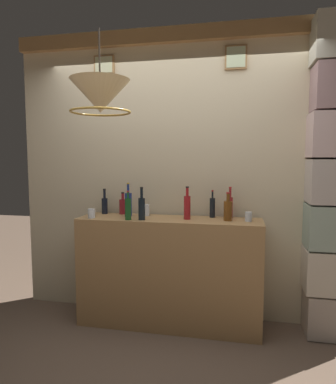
{
  "coord_description": "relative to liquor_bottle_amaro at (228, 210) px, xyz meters",
  "views": [
    {
      "loc": [
        0.62,
        -2.23,
        1.57
      ],
      "look_at": [
        0.0,
        0.76,
        1.26
      ],
      "focal_mm": 32.02,
      "sensor_mm": 36.0,
      "label": 1
    }
  ],
  "objects": [
    {
      "name": "glass_tumbler_rocks",
      "position": [
        -1.24,
        -0.12,
        -0.05
      ],
      "size": [
        0.07,
        0.07,
        0.08
      ],
      "color": "silver",
      "rests_on": "bar_shelf_unit"
    },
    {
      "name": "glass_tumbler_highball",
      "position": [
        0.18,
        0.0,
        -0.05
      ],
      "size": [
        0.06,
        0.06,
        0.08
      ],
      "color": "silver",
      "rests_on": "bar_shelf_unit"
    },
    {
      "name": "liquor_bottle_sherry",
      "position": [
        -0.88,
        -0.14,
        0.01
      ],
      "size": [
        0.06,
        0.06,
        0.26
      ],
      "color": "#184F20",
      "rests_on": "bar_shelf_unit"
    },
    {
      "name": "stone_pillar",
      "position": [
        0.9,
        0.12,
        0.27
      ],
      "size": [
        0.46,
        0.38,
        2.72
      ],
      "color": "#A59789",
      "rests_on": "ground"
    },
    {
      "name": "glass_tumbler_shot",
      "position": [
        -0.79,
        0.11,
        -0.04
      ],
      "size": [
        0.08,
        0.08,
        0.11
      ],
      "color": "silver",
      "rests_on": "bar_shelf_unit"
    },
    {
      "name": "ground_plane",
      "position": [
        -0.53,
        -0.81,
        -1.11
      ],
      "size": [
        12.0,
        12.0,
        0.0
      ],
      "primitive_type": "plane",
      "color": "brown"
    },
    {
      "name": "bar_shelf_unit",
      "position": [
        -0.53,
        -0.0,
        -0.6
      ],
      "size": [
        1.69,
        0.42,
        1.01
      ],
      "primitive_type": "cube",
      "color": "#9E7547",
      "rests_on": "ground"
    },
    {
      "name": "panelled_rear_partition",
      "position": [
        -0.53,
        0.28,
        0.37
      ],
      "size": [
        3.19,
        0.15,
        2.79
      ],
      "color": "beige",
      "rests_on": "ground"
    },
    {
      "name": "pendant_lamp",
      "position": [
        -0.9,
        -0.67,
        0.89
      ],
      "size": [
        0.44,
        0.44,
        0.59
      ],
      "color": "beige"
    },
    {
      "name": "liquor_bottle_whiskey",
      "position": [
        -0.15,
        0.14,
        0.0
      ],
      "size": [
        0.05,
        0.05,
        0.26
      ],
      "color": "black",
      "rests_on": "bar_shelf_unit"
    },
    {
      "name": "liquor_bottle_gin",
      "position": [
        -0.36,
        -0.0,
        0.02
      ],
      "size": [
        0.06,
        0.06,
        0.3
      ],
      "color": "maroon",
      "rests_on": "bar_shelf_unit"
    },
    {
      "name": "liquor_bottle_mezcal",
      "position": [
        -0.94,
        0.04,
        0.02
      ],
      "size": [
        0.07,
        0.07,
        0.32
      ],
      "color": "navy",
      "rests_on": "bar_shelf_unit"
    },
    {
      "name": "liquor_bottle_amaro",
      "position": [
        0.0,
        0.0,
        0.0
      ],
      "size": [
        0.07,
        0.07,
        0.25
      ],
      "color": "brown",
      "rests_on": "bar_shelf_unit"
    },
    {
      "name": "liquor_bottle_brandy",
      "position": [
        -1.03,
        0.16,
        -0.02
      ],
      "size": [
        0.07,
        0.07,
        0.22
      ],
      "color": "maroon",
      "rests_on": "bar_shelf_unit"
    },
    {
      "name": "liquor_bottle_rye",
      "position": [
        0.01,
        0.16,
        0.01
      ],
      "size": [
        0.05,
        0.05,
        0.29
      ],
      "color": "maroon",
      "rests_on": "bar_shelf_unit"
    },
    {
      "name": "liquor_bottle_vermouth",
      "position": [
        -0.76,
        -0.12,
        0.01
      ],
      "size": [
        0.06,
        0.06,
        0.3
      ],
      "color": "black",
      "rests_on": "bar_shelf_unit"
    },
    {
      "name": "liquor_bottle_bourbon",
      "position": [
        -1.22,
        0.14,
        -0.01
      ],
      "size": [
        0.06,
        0.06,
        0.25
      ],
      "color": "black",
      "rests_on": "bar_shelf_unit"
    }
  ]
}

